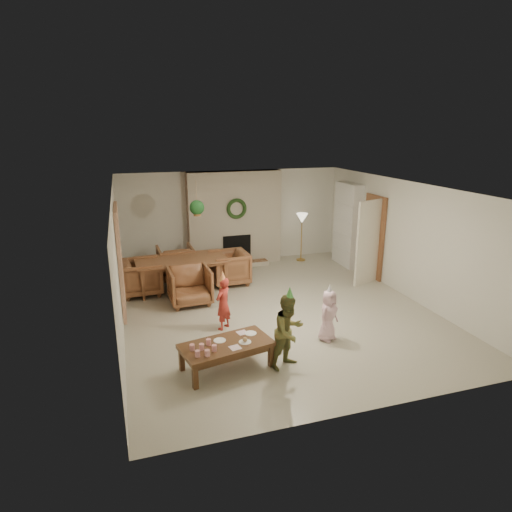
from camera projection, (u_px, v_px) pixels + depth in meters
name	position (u px, v px, depth m)	size (l,w,h in m)	color
floor	(276.00, 309.00, 8.89)	(7.00, 7.00, 0.00)	#B7B29E
ceiling	(277.00, 187.00, 8.17)	(7.00, 7.00, 0.00)	white
wall_back	(233.00, 217.00, 11.73)	(7.00, 7.00, 0.00)	silver
wall_front	(373.00, 325.00, 5.33)	(7.00, 7.00, 0.00)	silver
wall_left	(118.00, 264.00, 7.68)	(7.00, 7.00, 0.00)	silver
wall_right	(406.00, 239.00, 9.38)	(7.00, 7.00, 0.00)	silver
fireplace_mass	(235.00, 218.00, 11.55)	(2.50, 0.40, 2.50)	#562216
fireplace_hearth	(238.00, 264.00, 11.57)	(1.60, 0.30, 0.12)	#5D3319
fireplace_firebox	(237.00, 249.00, 11.62)	(0.75, 0.12, 0.75)	black
fireplace_wreath	(237.00, 209.00, 11.25)	(0.54, 0.54, 0.10)	#1A3815
floor_lamp_base	(301.00, 260.00, 12.15)	(0.25, 0.25, 0.03)	gold
floor_lamp_post	(301.00, 239.00, 11.98)	(0.03, 0.03, 1.20)	gold
floor_lamp_shade	(302.00, 218.00, 11.81)	(0.32, 0.32, 0.27)	beige
bookshelf_carcass	(347.00, 225.00, 11.49)	(0.30, 1.00, 2.20)	white
bookshelf_shelf_a	(345.00, 248.00, 11.67)	(0.30, 0.92, 0.03)	white
bookshelf_shelf_b	(346.00, 234.00, 11.55)	(0.30, 0.92, 0.03)	white
bookshelf_shelf_c	(347.00, 219.00, 11.44)	(0.30, 0.92, 0.03)	white
bookshelf_shelf_d	(348.00, 204.00, 11.32)	(0.30, 0.92, 0.03)	white
books_row_lower	(348.00, 245.00, 11.48)	(0.20, 0.40, 0.24)	maroon
books_row_mid	(345.00, 228.00, 11.55)	(0.20, 0.44, 0.24)	navy
books_row_upper	(349.00, 215.00, 11.30)	(0.20, 0.36, 0.22)	gold
door_frame	(374.00, 237.00, 10.54)	(0.05, 0.86, 2.04)	brown
door_leaf	(368.00, 243.00, 10.09)	(0.05, 0.80, 2.00)	beige
curtain_panel	(120.00, 261.00, 7.87)	(0.06, 1.20, 2.00)	#CEB092
dining_table	(182.00, 274.00, 9.88)	(2.04, 1.14, 0.72)	brown
dining_chair_near	(190.00, 286.00, 9.06)	(0.84, 0.87, 0.79)	brown
dining_chair_far	(176.00, 262.00, 10.68)	(0.84, 0.87, 0.79)	brown
dining_chair_left	(142.00, 277.00, 9.59)	(0.84, 0.87, 0.79)	brown
dining_chair_right	(229.00, 268.00, 10.23)	(0.84, 0.87, 0.79)	brown
hanging_plant_cord	(196.00, 197.00, 9.28)	(0.01, 0.01, 0.70)	tan
hanging_plant_pot	(197.00, 213.00, 9.38)	(0.16, 0.16, 0.12)	#996531
hanging_plant_foliage	(197.00, 208.00, 9.34)	(0.32, 0.32, 0.32)	#18491F
coffee_table_top	(226.00, 345.00, 6.60)	(1.38, 0.69, 0.06)	#57351D
coffee_table_apron	(226.00, 350.00, 6.62)	(1.28, 0.59, 0.09)	#57351D
coffee_leg_fl	(195.00, 377.00, 6.13)	(0.07, 0.07, 0.36)	#57351D
coffee_leg_fr	(271.00, 356.00, 6.71)	(0.07, 0.07, 0.36)	#57351D
coffee_leg_bl	(182.00, 360.00, 6.60)	(0.07, 0.07, 0.36)	#57351D
coffee_leg_br	(253.00, 341.00, 7.19)	(0.07, 0.07, 0.36)	#57351D
cup_a	(198.00, 354.00, 6.19)	(0.07, 0.07, 0.10)	white
cup_b	(192.00, 347.00, 6.37)	(0.07, 0.07, 0.10)	white
cup_c	(207.00, 353.00, 6.21)	(0.07, 0.07, 0.10)	white
cup_d	(202.00, 347.00, 6.39)	(0.07, 0.07, 0.10)	white
cup_e	(214.00, 348.00, 6.35)	(0.07, 0.07, 0.10)	white
cup_f	(209.00, 342.00, 6.53)	(0.07, 0.07, 0.10)	white
plate_a	(220.00, 340.00, 6.67)	(0.19, 0.19, 0.01)	white
plate_b	(245.00, 342.00, 6.62)	(0.19, 0.19, 0.01)	white
plate_c	(251.00, 333.00, 6.90)	(0.19, 0.19, 0.01)	white
food_scoop	(245.00, 339.00, 6.61)	(0.07, 0.07, 0.07)	tan
napkin_left	(235.00, 348.00, 6.45)	(0.16, 0.16, 0.01)	#EEAFCA
napkin_right	(242.00, 333.00, 6.92)	(0.16, 0.16, 0.01)	#EEAFCA
child_red	(223.00, 304.00, 7.89)	(0.36, 0.24, 1.00)	#BA3127
party_hat_red	(223.00, 276.00, 7.73)	(0.14, 0.14, 0.19)	#F2D750
child_plaid	(289.00, 331.00, 6.61)	(0.57, 0.45, 1.18)	#905F27
party_hat_plaid	(290.00, 293.00, 6.43)	(0.14, 0.14, 0.19)	green
child_pink	(328.00, 315.00, 7.48)	(0.45, 0.29, 0.92)	#F2C2D4
party_hat_pink	(330.00, 289.00, 7.34)	(0.12, 0.12, 0.17)	silver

